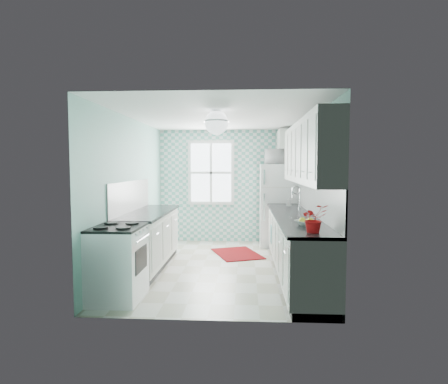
# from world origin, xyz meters

# --- Properties ---
(floor) EXTENTS (3.00, 4.40, 0.02)m
(floor) POSITION_xyz_m (0.00, 0.00, -0.01)
(floor) COLOR silver
(floor) RESTS_ON ground
(ceiling) EXTENTS (3.00, 4.40, 0.02)m
(ceiling) POSITION_xyz_m (0.00, 0.00, 2.51)
(ceiling) COLOR white
(ceiling) RESTS_ON wall_back
(wall_back) EXTENTS (3.00, 0.02, 2.50)m
(wall_back) POSITION_xyz_m (0.00, 2.21, 1.25)
(wall_back) COLOR #81BEB0
(wall_back) RESTS_ON floor
(wall_front) EXTENTS (3.00, 0.02, 2.50)m
(wall_front) POSITION_xyz_m (0.00, -2.21, 1.25)
(wall_front) COLOR #81BEB0
(wall_front) RESTS_ON floor
(wall_left) EXTENTS (0.02, 4.40, 2.50)m
(wall_left) POSITION_xyz_m (-1.51, 0.00, 1.25)
(wall_left) COLOR #81BEB0
(wall_left) RESTS_ON floor
(wall_right) EXTENTS (0.02, 4.40, 2.50)m
(wall_right) POSITION_xyz_m (1.51, 0.00, 1.25)
(wall_right) COLOR #81BEB0
(wall_right) RESTS_ON floor
(accent_wall) EXTENTS (3.00, 0.01, 2.50)m
(accent_wall) POSITION_xyz_m (0.00, 2.19, 1.25)
(accent_wall) COLOR #60B2A2
(accent_wall) RESTS_ON wall_back
(window) EXTENTS (1.04, 0.05, 1.44)m
(window) POSITION_xyz_m (-0.35, 2.16, 1.55)
(window) COLOR white
(window) RESTS_ON wall_back
(backsplash_right) EXTENTS (0.02, 3.60, 0.51)m
(backsplash_right) POSITION_xyz_m (1.49, -0.40, 1.20)
(backsplash_right) COLOR white
(backsplash_right) RESTS_ON wall_right
(backsplash_left) EXTENTS (0.02, 2.15, 0.51)m
(backsplash_left) POSITION_xyz_m (-1.49, -0.07, 1.20)
(backsplash_left) COLOR white
(backsplash_left) RESTS_ON wall_left
(upper_cabinets_right) EXTENTS (0.33, 3.20, 0.90)m
(upper_cabinets_right) POSITION_xyz_m (1.33, -0.60, 1.90)
(upper_cabinets_right) COLOR silver
(upper_cabinets_right) RESTS_ON wall_right
(upper_cabinet_fridge) EXTENTS (0.40, 0.74, 0.40)m
(upper_cabinet_fridge) POSITION_xyz_m (1.30, 1.83, 2.25)
(upper_cabinet_fridge) COLOR silver
(upper_cabinet_fridge) RESTS_ON wall_right
(ceiling_light) EXTENTS (0.34, 0.34, 0.35)m
(ceiling_light) POSITION_xyz_m (0.00, -0.80, 2.32)
(ceiling_light) COLOR silver
(ceiling_light) RESTS_ON ceiling
(base_cabinets_right) EXTENTS (0.60, 3.60, 0.90)m
(base_cabinets_right) POSITION_xyz_m (1.20, -0.40, 0.45)
(base_cabinets_right) COLOR white
(base_cabinets_right) RESTS_ON floor
(countertop_right) EXTENTS (0.63, 3.60, 0.04)m
(countertop_right) POSITION_xyz_m (1.19, -0.40, 0.92)
(countertop_right) COLOR black
(countertop_right) RESTS_ON base_cabinets_right
(base_cabinets_left) EXTENTS (0.60, 2.15, 0.90)m
(base_cabinets_left) POSITION_xyz_m (-1.20, -0.07, 0.45)
(base_cabinets_left) COLOR white
(base_cabinets_left) RESTS_ON floor
(countertop_left) EXTENTS (0.63, 2.15, 0.04)m
(countertop_left) POSITION_xyz_m (-1.19, -0.07, 0.92)
(countertop_left) COLOR black
(countertop_left) RESTS_ON base_cabinets_left
(fridge) EXTENTS (0.76, 0.75, 1.74)m
(fridge) POSITION_xyz_m (1.11, 1.77, 0.87)
(fridge) COLOR white
(fridge) RESTS_ON floor
(stove) EXTENTS (0.61, 0.77, 0.92)m
(stove) POSITION_xyz_m (-1.20, -1.60, 0.48)
(stove) COLOR white
(stove) RESTS_ON floor
(sink) EXTENTS (0.57, 0.48, 0.53)m
(sink) POSITION_xyz_m (1.20, 0.60, 0.93)
(sink) COLOR silver
(sink) RESTS_ON countertop_right
(rug) EXTENTS (1.09, 1.28, 0.02)m
(rug) POSITION_xyz_m (0.26, 0.93, 0.01)
(rug) COLOR maroon
(rug) RESTS_ON floor
(dish_towel) EXTENTS (0.04, 0.21, 0.32)m
(dish_towel) POSITION_xyz_m (0.89, 0.49, 0.48)
(dish_towel) COLOR #5FB8AA
(dish_towel) RESTS_ON base_cabinets_right
(fruit_bowl) EXTENTS (0.36, 0.36, 0.07)m
(fruit_bowl) POSITION_xyz_m (1.20, -1.41, 0.97)
(fruit_bowl) COLOR white
(fruit_bowl) RESTS_ON countertop_right
(potted_plant) EXTENTS (0.36, 0.34, 0.33)m
(potted_plant) POSITION_xyz_m (1.20, -1.92, 1.10)
(potted_plant) COLOR #C00508
(potted_plant) RESTS_ON countertop_right
(soap_bottle) EXTENTS (0.11, 0.11, 0.18)m
(soap_bottle) POSITION_xyz_m (1.25, 0.95, 1.03)
(soap_bottle) COLOR silver
(soap_bottle) RESTS_ON countertop_right
(microwave) EXTENTS (0.57, 0.39, 0.31)m
(microwave) POSITION_xyz_m (1.11, 1.77, 1.89)
(microwave) COLOR white
(microwave) RESTS_ON fridge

